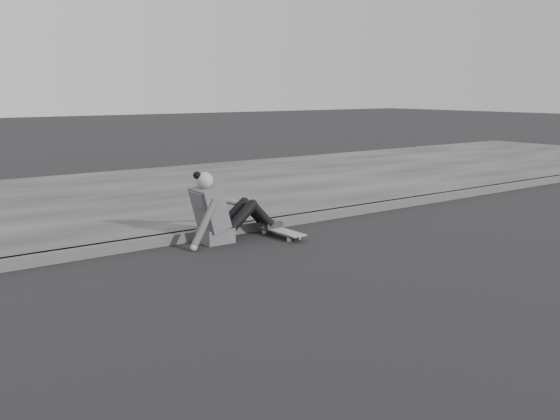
{
  "coord_description": "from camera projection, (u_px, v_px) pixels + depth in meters",
  "views": [
    {
      "loc": [
        -6.4,
        -3.99,
        1.81
      ],
      "look_at": [
        -2.37,
        1.43,
        0.5
      ],
      "focal_mm": 40.0,
      "sensor_mm": 36.0,
      "label": 1
    }
  ],
  "objects": [
    {
      "name": "ground",
      "position": [
        517.0,
        248.0,
        7.24
      ],
      "size": [
        80.0,
        80.0,
        0.0
      ],
      "primitive_type": "plane",
      "color": "black",
      "rests_on": "ground"
    },
    {
      "name": "curb",
      "position": [
        362.0,
        209.0,
        9.26
      ],
      "size": [
        24.0,
        0.16,
        0.12
      ],
      "primitive_type": "cube",
      "color": "#454545",
      "rests_on": "ground"
    },
    {
      "name": "sidewalk",
      "position": [
        249.0,
        185.0,
        11.64
      ],
      "size": [
        24.0,
        6.0,
        0.12
      ],
      "primitive_type": "cube",
      "color": "#393939",
      "rests_on": "ground"
    },
    {
      "name": "skateboard",
      "position": [
        281.0,
        231.0,
        7.76
      ],
      "size": [
        0.2,
        0.78,
        0.09
      ],
      "color": "#A3A49E",
      "rests_on": "ground"
    },
    {
      "name": "seated_woman",
      "position": [
        220.0,
        212.0,
        7.47
      ],
      "size": [
        1.38,
        0.46,
        0.88
      ],
      "color": "#4B4B4E",
      "rests_on": "ground"
    }
  ]
}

